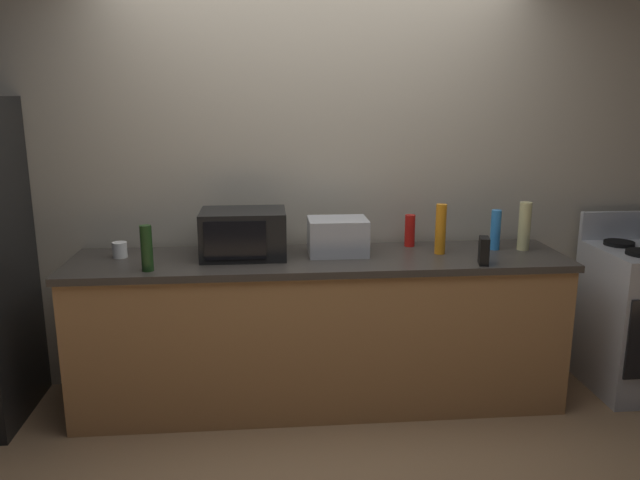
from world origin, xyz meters
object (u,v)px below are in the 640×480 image
object	(u,v)px
cordless_phone	(484,251)
bottle_wine	(147,248)
toaster_oven	(338,236)
bottle_spray_cleaner	(495,230)
microwave	(243,234)
bottle_vinegar	(524,226)
mug_white	(120,250)
bottle_hot_sauce	(410,231)
bottle_dish_soap	(441,229)

from	to	relation	value
cordless_phone	bottle_wine	xyz separation A→B (m)	(-1.81, 0.03, 0.05)
toaster_oven	bottle_spray_cleaner	size ratio (longest dim) A/B	1.42
microwave	bottle_vinegar	size ratio (longest dim) A/B	1.66
bottle_wine	mug_white	bearing A→B (deg)	125.11
toaster_oven	bottle_hot_sauce	bearing A→B (deg)	18.09
microwave	cordless_phone	xyz separation A→B (m)	(1.32, -0.28, -0.06)
toaster_oven	bottle_spray_cleaner	bearing A→B (deg)	1.53
cordless_phone	bottle_hot_sauce	size ratio (longest dim) A/B	0.77
microwave	bottle_wine	size ratio (longest dim) A/B	1.95
microwave	bottle_spray_cleaner	xyz separation A→B (m)	(1.50, 0.04, -0.01)
bottle_vinegar	mug_white	bearing A→B (deg)	179.21
cordless_phone	bottle_wine	distance (m)	1.81
cordless_phone	bottle_hot_sauce	xyz separation A→B (m)	(-0.31, 0.44, 0.02)
microwave	cordless_phone	bearing A→B (deg)	-11.96
bottle_spray_cleaner	bottle_dish_soap	distance (m)	0.36
bottle_vinegar	bottle_wine	bearing A→B (deg)	-173.01
cordless_phone	bottle_hot_sauce	distance (m)	0.54
toaster_oven	bottle_hot_sauce	world-z (taller)	toaster_oven
mug_white	microwave	bearing A→B (deg)	-3.86
bottle_dish_soap	bottle_vinegar	xyz separation A→B (m)	(0.52, 0.05, -0.00)
bottle_wine	bottle_spray_cleaner	bearing A→B (deg)	8.21
toaster_oven	bottle_vinegar	world-z (taller)	bottle_vinegar
bottle_dish_soap	microwave	bearing A→B (deg)	178.43
toaster_oven	cordless_phone	world-z (taller)	toaster_oven
bottle_hot_sauce	bottle_dish_soap	bearing A→B (deg)	-55.28
bottle_hot_sauce	toaster_oven	bearing A→B (deg)	-161.91
cordless_phone	bottle_spray_cleaner	size ratio (longest dim) A/B	0.62
toaster_oven	mug_white	size ratio (longest dim) A/B	3.84
bottle_vinegar	mug_white	xyz separation A→B (m)	(-2.37, 0.03, -0.10)
cordless_phone	bottle_spray_cleaner	bearing A→B (deg)	73.76
toaster_oven	bottle_dish_soap	xyz separation A→B (m)	(0.60, -0.04, 0.04)
cordless_phone	bottle_dish_soap	bearing A→B (deg)	138.83
microwave	cordless_phone	world-z (taller)	microwave
microwave	bottle_vinegar	bearing A→B (deg)	0.51
bottle_wine	cordless_phone	bearing A→B (deg)	-0.91
bottle_vinegar	toaster_oven	bearing A→B (deg)	-179.86
bottle_spray_cleaner	mug_white	bearing A→B (deg)	179.74
bottle_spray_cleaner	bottle_vinegar	world-z (taller)	bottle_vinegar
microwave	cordless_phone	size ratio (longest dim) A/B	3.20
toaster_oven	cordless_phone	bearing A→B (deg)	-20.65
bottle_wine	mug_white	xyz separation A→B (m)	(-0.21, 0.30, -0.08)
cordless_phone	bottle_vinegar	bearing A→B (deg)	53.66
bottle_dish_soap	bottle_wine	distance (m)	1.65
microwave	bottle_hot_sauce	world-z (taller)	microwave
toaster_oven	bottle_hot_sauce	xyz separation A→B (m)	(0.46, 0.15, -0.01)
microwave	mug_white	size ratio (longest dim) A/B	5.42
mug_white	bottle_vinegar	bearing A→B (deg)	-0.79
bottle_spray_cleaner	bottle_dish_soap	bearing A→B (deg)	-169.05
bottle_dish_soap	mug_white	world-z (taller)	bottle_dish_soap
bottle_spray_cleaner	bottle_wine	bearing A→B (deg)	-171.79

